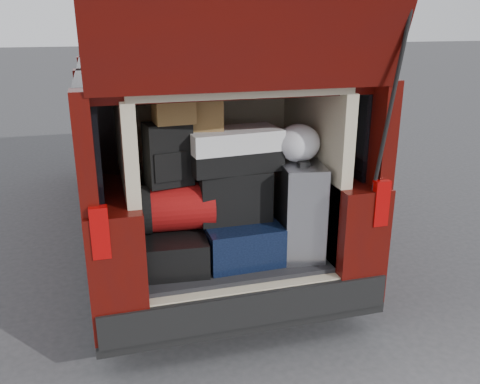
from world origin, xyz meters
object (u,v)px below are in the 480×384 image
at_px(navy_hardshell, 237,236).
at_px(red_duffel, 177,207).
at_px(black_hardshell, 174,247).
at_px(backpack, 168,154).
at_px(twotone_duffel, 234,149).
at_px(silver_roller, 300,209).
at_px(black_soft_case, 233,194).

bearing_deg(navy_hardshell, red_duffel, 175.54).
relative_size(black_hardshell, backpack, 1.39).
bearing_deg(twotone_duffel, black_hardshell, -179.27).
distance_m(black_hardshell, twotone_duffel, 0.77).
height_order(silver_roller, twotone_duffel, twotone_duffel).
bearing_deg(silver_roller, navy_hardshell, 174.94).
height_order(black_hardshell, navy_hardshell, navy_hardshell).
bearing_deg(black_soft_case, silver_roller, -14.07).
relative_size(silver_roller, black_soft_case, 1.36).
bearing_deg(black_soft_case, black_hardshell, -175.40).
distance_m(silver_roller, black_soft_case, 0.47).
height_order(black_soft_case, twotone_duffel, twotone_duffel).
distance_m(silver_roller, twotone_duffel, 0.62).
height_order(black_hardshell, black_soft_case, black_soft_case).
distance_m(black_soft_case, twotone_duffel, 0.31).
xyz_separation_m(black_hardshell, red_duffel, (0.04, 0.04, 0.27)).
bearing_deg(black_hardshell, twotone_duffel, 10.93).
bearing_deg(black_hardshell, navy_hardshell, 7.29).
bearing_deg(backpack, navy_hardshell, -13.90).
xyz_separation_m(navy_hardshell, twotone_duffel, (-0.02, 0.03, 0.62)).
distance_m(backpack, twotone_duffel, 0.44).
bearing_deg(backpack, red_duffel, -20.01).
height_order(silver_roller, red_duffel, silver_roller).
bearing_deg(twotone_duffel, silver_roller, -21.56).
height_order(red_duffel, twotone_duffel, twotone_duffel).
bearing_deg(black_hardshell, silver_roller, -0.49).
bearing_deg(silver_roller, backpack, 179.90).
bearing_deg(backpack, twotone_duffel, -10.50).
relative_size(navy_hardshell, twotone_duffel, 1.01).
relative_size(black_hardshell, navy_hardshell, 0.93).
relative_size(navy_hardshell, silver_roller, 0.93).
relative_size(navy_hardshell, black_soft_case, 1.28).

